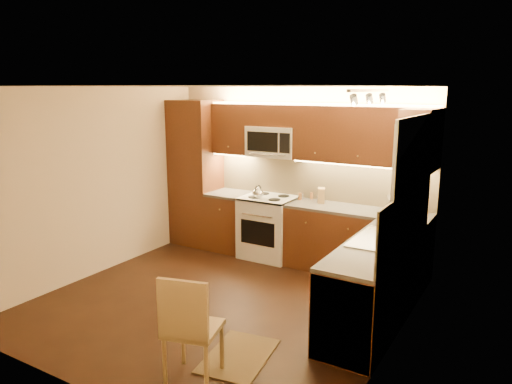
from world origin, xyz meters
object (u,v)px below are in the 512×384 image
Objects in this scene: microwave at (274,141)px; kettle at (258,191)px; stove at (269,227)px; sink at (381,233)px; soap_bottle at (408,222)px; toaster_oven at (402,206)px; knife_block at (321,195)px; dining_chair at (193,326)px.

kettle is at bearing -108.86° from microwave.
stove is 4.76× the size of kettle.
sink is 0.55m from soap_bottle.
soap_bottle is (0.15, 0.53, 0.01)m from sink.
toaster_oven is (1.92, -0.09, -0.71)m from microwave.
knife_block reaches higher than dining_chair.
kettle is at bearing 155.08° from sink.
soap_bottle is at bearing -0.21° from kettle.
knife_block reaches higher than soap_bottle.
sink is at bearing -13.98° from kettle.
microwave is 3.56m from dining_chair.
kettle is 0.91m from knife_block.
soap_bottle is at bearing -50.16° from knife_block.
kettle is 1.13× the size of soap_bottle.
toaster_oven is 1.77× the size of knife_block.
stove is at bearing 166.52° from knife_block.
microwave is 3.93× the size of kettle.
knife_block is at bearing 134.46° from sink.
stove is at bearing 92.79° from dining_chair.
toaster_oven reaches higher than stove.
soap_bottle is 2.77m from dining_chair.
dining_chair is (0.98, -3.19, -1.23)m from microwave.
soap_bottle is at bearing -92.86° from toaster_oven.
stove is at bearing 149.09° from soap_bottle.
sink is 2.31× the size of toaster_oven.
microwave reaches higher than stove.
microwave is at bearing 90.00° from stove.
microwave is 2.04× the size of toaster_oven.
dining_chair is at bearing -108.99° from knife_block.
kettle is 0.52× the size of toaster_oven.
sink is 2.24m from dining_chair.
kettle is at bearing 95.35° from dining_chair.
kettle reaches higher than knife_block.
toaster_oven is at bearing 16.57° from kettle.
stove is 1.27m from microwave.
dining_chair is (-1.02, -1.93, -0.48)m from sink.
knife_block is at bearing 153.57° from toaster_oven.
microwave is 2.05m from toaster_oven.
dining_chair is (-1.18, -2.46, -0.49)m from soap_bottle.
dining_chair is (1.07, -2.91, -0.52)m from kettle.
microwave is at bearing 145.80° from soap_bottle.
soap_bottle reaches higher than dining_chair.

